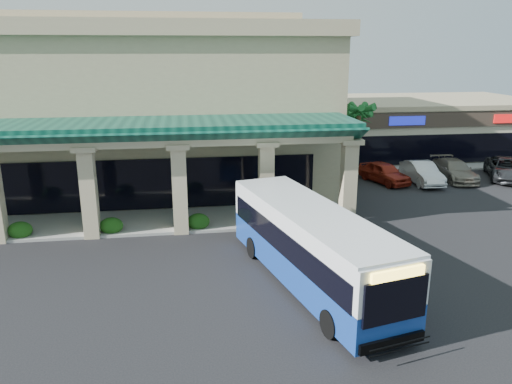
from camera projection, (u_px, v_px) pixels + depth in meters
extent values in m
plane|color=black|center=(251.00, 271.00, 21.72)|extent=(110.00, 110.00, 0.00)
imported|color=#48526C|center=(362.00, 251.00, 21.53)|extent=(0.72, 0.77, 1.77)
imported|color=maroon|center=(384.00, 172.00, 35.86)|extent=(3.00, 4.70, 1.49)
imported|color=silver|center=(422.00, 173.00, 35.70)|extent=(1.80, 4.71, 1.53)
imported|color=slate|center=(454.00, 170.00, 36.62)|extent=(2.41, 5.16, 1.46)
imported|color=#282A2D|center=(508.00, 169.00, 36.81)|extent=(4.73, 6.24, 1.57)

